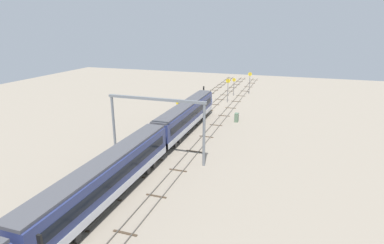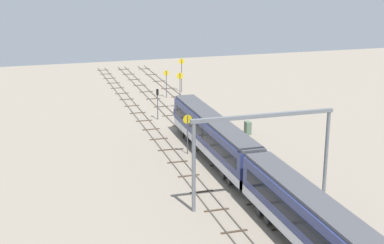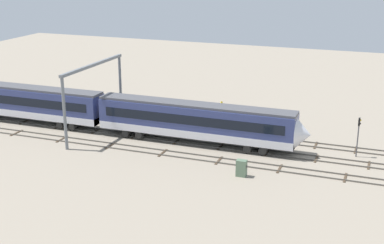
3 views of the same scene
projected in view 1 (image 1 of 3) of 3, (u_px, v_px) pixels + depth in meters
ground_plane at (182, 134)px, 53.65m from camera, size 143.48×143.48×0.00m
track_near_foreground at (206, 136)px, 52.32m from camera, size 127.48×2.40×0.16m
track_with_train at (182, 134)px, 53.63m from camera, size 127.48×2.40×0.16m
track_middle at (159, 131)px, 54.94m from camera, size 127.48×2.40×0.16m
train at (111, 176)px, 32.99m from camera, size 75.20×3.24×4.80m
overhead_gantry at (156, 116)px, 41.81m from camera, size 0.40×14.09×8.82m
speed_sign_near_foreground at (250, 80)px, 84.23m from camera, size 0.14×0.98×5.92m
speed_sign_mid_trackside at (228, 87)px, 74.78m from camera, size 0.14×1.04×5.81m
speed_sign_far_trackside at (234, 84)px, 82.39m from camera, size 0.14×0.90×4.68m
speed_sign_distant_end at (179, 108)px, 57.71m from camera, size 0.14×1.08×4.84m
signal_light_trackside_approach at (204, 93)px, 72.18m from camera, size 0.31×0.32×4.54m
relay_cabinet at (237, 118)px, 60.31m from camera, size 1.07×0.69×1.74m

